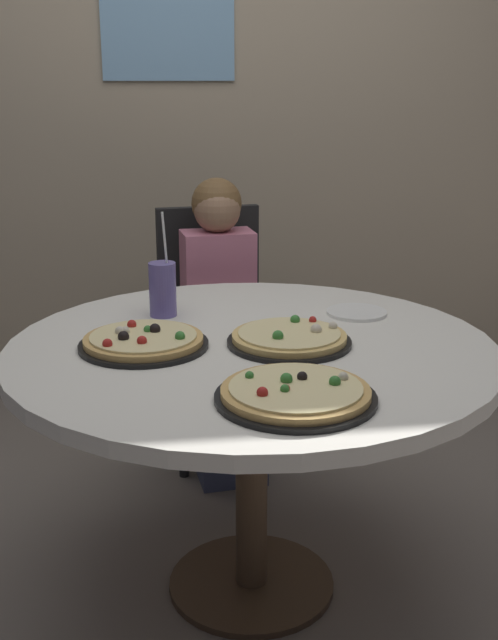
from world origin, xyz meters
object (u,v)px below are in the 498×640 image
at_px(diner_child, 223,343).
at_px(plate_small, 357,312).
at_px(dining_table, 252,375).
at_px(pizza_veggie, 290,338).
at_px(chair_wooden, 213,318).
at_px(pizza_cheese, 296,393).
at_px(pizza_pepperoni, 143,341).
at_px(soda_cup, 163,289).

distance_m(diner_child, plate_small, 0.71).
height_order(dining_table, plate_small, plate_small).
height_order(dining_table, pizza_veggie, pizza_veggie).
bearing_deg(dining_table, chair_wooden, 90.51).
bearing_deg(pizza_veggie, plate_small, 44.43).
bearing_deg(diner_child, dining_table, -90.52).
distance_m(pizza_veggie, pizza_cheese, 0.38).
bearing_deg(pizza_pepperoni, diner_child, 69.51).
distance_m(dining_table, pizza_cheese, 0.41).
height_order(diner_child, pizza_cheese, diner_child).
relative_size(dining_table, plate_small, 7.24).
distance_m(dining_table, diner_child, 0.81).
bearing_deg(chair_wooden, diner_child, -85.01).
bearing_deg(diner_child, pizza_veggie, -83.57).
bearing_deg(dining_table, plate_small, 32.92).
relative_size(pizza_veggie, plate_small, 1.84).
bearing_deg(chair_wooden, plate_small, -64.32).
distance_m(pizza_veggie, plate_small, 0.35).
bearing_deg(pizza_veggie, dining_table, 168.58).
bearing_deg(pizza_pepperoni, plate_small, 18.87).
height_order(diner_child, plate_small, diner_child).
height_order(soda_cup, plate_small, soda_cup).
bearing_deg(diner_child, pizza_pepperoni, -110.49).
height_order(chair_wooden, pizza_veggie, chair_wooden).
xyz_separation_m(diner_child, pizza_cheese, (0.03, -1.19, 0.28)).
distance_m(chair_wooden, soda_cup, 0.77).
bearing_deg(chair_wooden, pizza_cheese, -88.00).
relative_size(dining_table, pizza_pepperoni, 3.83).
bearing_deg(pizza_cheese, dining_table, 95.61).
relative_size(diner_child, pizza_veggie, 3.28).
xyz_separation_m(dining_table, pizza_pepperoni, (-0.28, 0.01, 0.11)).
distance_m(pizza_pepperoni, plate_small, 0.67).
distance_m(chair_wooden, pizza_veggie, 1.03).
bearing_deg(plate_small, pizza_pepperoni, -161.13).
height_order(chair_wooden, pizza_pepperoni, chair_wooden).
xyz_separation_m(pizza_veggie, pizza_cheese, (-0.06, -0.38, -0.00)).
bearing_deg(pizza_pepperoni, soda_cup, 77.41).
distance_m(chair_wooden, diner_child, 0.19).
bearing_deg(soda_cup, pizza_cheese, -69.31).
relative_size(chair_wooden, pizza_veggie, 2.88).
bearing_deg(plate_small, soda_cup, 173.40).
height_order(dining_table, pizza_cheese, pizza_cheese).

